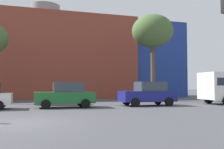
{
  "coord_description": "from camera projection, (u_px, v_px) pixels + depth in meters",
  "views": [
    {
      "loc": [
        0.45,
        -11.53,
        1.51
      ],
      "look_at": [
        6.32,
        7.59,
        2.44
      ],
      "focal_mm": 41.7,
      "sensor_mm": 36.0,
      "label": 1
    }
  ],
  "objects": [
    {
      "name": "ground_plane",
      "position": [
        20.0,
        123.0,
        10.81
      ],
      "size": [
        200.0,
        200.0,
        0.0
      ],
      "primitive_type": "plane",
      "color": "#47474C"
    },
    {
      "name": "building_backdrop",
      "position": [
        45.0,
        58.0,
        36.02
      ],
      "size": [
        39.12,
        10.69,
        12.84
      ],
      "color": "brown",
      "rests_on": "ground_plane"
    },
    {
      "name": "parked_car_2",
      "position": [
        66.0,
        95.0,
        18.74
      ],
      "size": [
        4.21,
        2.06,
        1.82
      ],
      "rotation": [
        0.0,
        0.0,
        3.14
      ],
      "color": "#1E662D",
      "rests_on": "ground_plane"
    },
    {
      "name": "parked_car_3",
      "position": [
        148.0,
        94.0,
        20.65
      ],
      "size": [
        4.37,
        2.14,
        1.89
      ],
      "rotation": [
        0.0,
        0.0,
        3.14
      ],
      "color": "navy",
      "rests_on": "ground_plane"
    },
    {
      "name": "bare_tree_0",
      "position": [
        153.0,
        32.0,
        27.37
      ],
      "size": [
        4.35,
        4.35,
        9.11
      ],
      "color": "brown",
      "rests_on": "ground_plane"
    }
  ]
}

